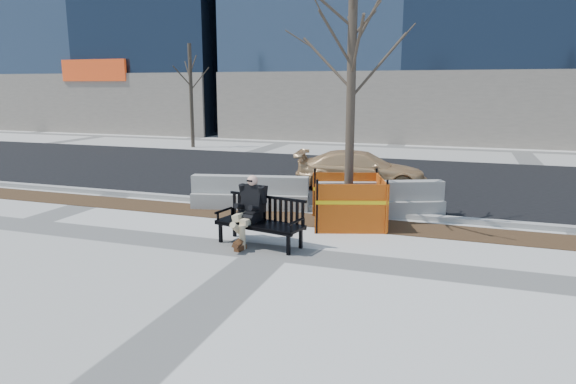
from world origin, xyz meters
name	(u,v)px	position (x,y,z in m)	size (l,w,h in m)	color
ground	(270,252)	(0.00, 0.00, 0.00)	(120.00, 120.00, 0.00)	beige
mulch_strip	(308,220)	(0.00, 2.60, 0.00)	(40.00, 1.20, 0.02)	#47301C
asphalt_street	(358,177)	(0.00, 8.80, 0.00)	(60.00, 10.40, 0.01)	black
curb	(319,209)	(0.00, 3.55, 0.06)	(60.00, 0.25, 0.12)	#9E9B93
bench	(260,245)	(-0.36, 0.37, 0.00)	(1.88, 0.67, 1.00)	black
seated_man	(251,243)	(-0.61, 0.47, 0.00)	(0.60, 1.00, 1.40)	black
tree_fence	(348,225)	(1.00, 2.50, 0.00)	(2.42, 2.42, 6.05)	orange
sedan	(360,189)	(0.46, 6.86, 0.00)	(1.66, 4.09, 1.19)	tan
jersey_barrier_left	(250,208)	(-1.80, 3.26, 0.00)	(3.09, 0.62, 0.89)	#9B9891
jersey_barrier_right	(379,217)	(1.58, 3.49, 0.00)	(3.15, 0.63, 0.90)	gray
far_tree_left	(193,147)	(-10.11, 15.06, 0.00)	(2.13, 2.13, 5.74)	#483C2E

